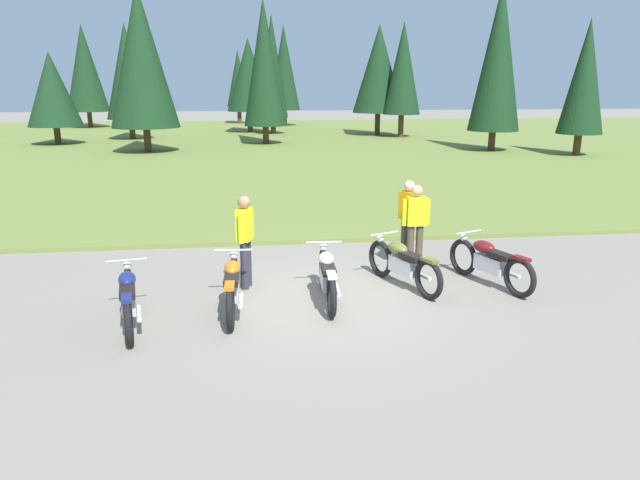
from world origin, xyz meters
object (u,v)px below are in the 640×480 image
at_px(motorcycle_olive, 403,263).
at_px(rider_checking_bike, 408,215).
at_px(rider_with_back_turned, 245,236).
at_px(motorcycle_orange, 232,286).
at_px(rider_in_hivis_vest, 416,222).
at_px(motorcycle_navy, 128,298).
at_px(motorcycle_maroon, 490,262).
at_px(motorcycle_cream, 327,276).

height_order(motorcycle_olive, rider_checking_bike, rider_checking_bike).
bearing_deg(rider_with_back_turned, motorcycle_olive, -6.51).
xyz_separation_m(motorcycle_olive, rider_checking_bike, (0.51, 1.59, 0.51)).
bearing_deg(motorcycle_orange, rider_with_back_turned, 79.44).
distance_m(motorcycle_orange, rider_in_hivis_vest, 4.00).
relative_size(motorcycle_navy, motorcycle_orange, 0.99).
distance_m(motorcycle_orange, motorcycle_olive, 3.11).
bearing_deg(motorcycle_maroon, rider_in_hivis_vest, 133.68).
distance_m(motorcycle_olive, rider_checking_bike, 1.74).
height_order(motorcycle_orange, motorcycle_maroon, same).
xyz_separation_m(motorcycle_orange, rider_in_hivis_vest, (3.51, 1.85, 0.51)).
bearing_deg(rider_in_hivis_vest, motorcycle_olive, -116.26).
height_order(motorcycle_navy, motorcycle_olive, same).
bearing_deg(motorcycle_orange, rider_in_hivis_vest, 27.82).
distance_m(motorcycle_orange, motorcycle_cream, 1.59).
distance_m(motorcycle_olive, motorcycle_maroon, 1.58).
bearing_deg(motorcycle_navy, motorcycle_cream, 12.29).
distance_m(motorcycle_navy, motorcycle_olive, 4.69).
bearing_deg(rider_in_hivis_vest, motorcycle_orange, -152.18).
relative_size(motorcycle_navy, rider_in_hivis_vest, 1.25).
xyz_separation_m(motorcycle_orange, motorcycle_olive, (3.00, 0.83, 0.00)).
bearing_deg(rider_with_back_turned, motorcycle_navy, -139.25).
height_order(motorcycle_olive, rider_with_back_turned, rider_with_back_turned).
bearing_deg(motorcycle_maroon, rider_checking_bike, 122.28).
height_order(motorcycle_cream, rider_with_back_turned, rider_with_back_turned).
distance_m(motorcycle_maroon, rider_with_back_turned, 4.41).
relative_size(rider_with_back_turned, rider_in_hivis_vest, 1.00).
bearing_deg(rider_checking_bike, motorcycle_olive, -107.92).
bearing_deg(motorcycle_olive, motorcycle_cream, -160.31).
distance_m(motorcycle_navy, rider_in_hivis_vest, 5.53).
bearing_deg(rider_with_back_turned, motorcycle_orange, -100.56).
distance_m(motorcycle_cream, rider_checking_bike, 2.91).
relative_size(motorcycle_orange, motorcycle_olive, 1.06).
bearing_deg(motorcycle_olive, motorcycle_navy, -165.31).
xyz_separation_m(motorcycle_cream, motorcycle_maroon, (3.01, 0.42, 0.00)).
xyz_separation_m(motorcycle_cream, rider_with_back_turned, (-1.35, 0.83, 0.51)).
bearing_deg(motorcycle_orange, motorcycle_cream, 11.29).
height_order(motorcycle_navy, rider_in_hivis_vest, rider_in_hivis_vest).
bearing_deg(motorcycle_maroon, motorcycle_navy, -169.89).
height_order(motorcycle_orange, rider_checking_bike, rider_checking_bike).
relative_size(motorcycle_olive, motorcycle_maroon, 0.99).
bearing_deg(motorcycle_orange, motorcycle_maroon, 9.03).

